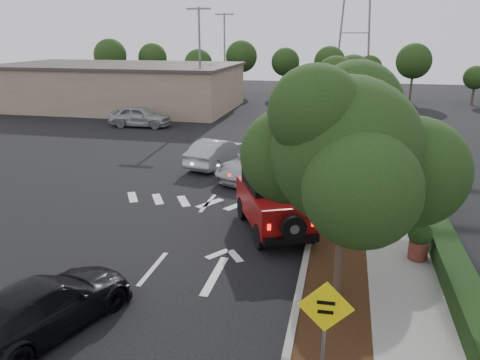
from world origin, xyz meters
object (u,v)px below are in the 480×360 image
(red_jeep, at_px, (272,199))
(black_suv_oncoming, at_px, (45,306))
(silver_suv_ahead, at_px, (257,164))
(speed_hump_sign, at_px, (325,320))

(red_jeep, height_order, black_suv_oncoming, red_jeep)
(red_jeep, relative_size, silver_suv_ahead, 0.92)
(silver_suv_ahead, bearing_deg, black_suv_oncoming, -78.00)
(silver_suv_ahead, relative_size, black_suv_oncoming, 1.08)
(silver_suv_ahead, xyz_separation_m, speed_hump_sign, (4.02, -14.17, 0.93))
(black_suv_oncoming, bearing_deg, red_jeep, -102.01)
(speed_hump_sign, bearing_deg, silver_suv_ahead, 103.83)
(black_suv_oncoming, bearing_deg, silver_suv_ahead, -82.60)
(red_jeep, xyz_separation_m, speed_hump_sign, (2.29, -7.99, 0.47))
(black_suv_oncoming, xyz_separation_m, speed_hump_sign, (6.68, -0.52, 0.95))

